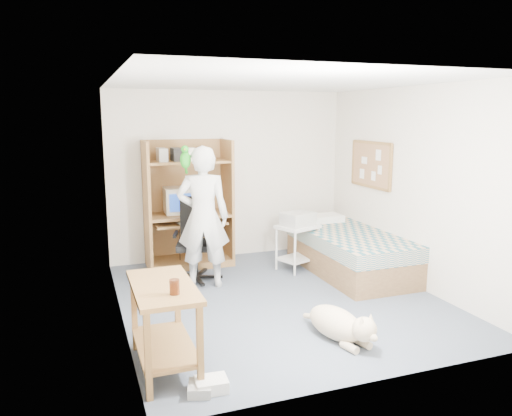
# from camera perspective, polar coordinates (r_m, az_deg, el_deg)

# --- Properties ---
(floor) EXTENTS (4.00, 4.00, 0.00)m
(floor) POSITION_cam_1_polar(r_m,az_deg,el_deg) (6.01, 2.65, -10.28)
(floor) COLOR #495263
(floor) RESTS_ON ground
(wall_back) EXTENTS (3.60, 0.02, 2.50)m
(wall_back) POSITION_cam_1_polar(r_m,az_deg,el_deg) (7.56, -3.10, 3.78)
(wall_back) COLOR silver
(wall_back) RESTS_ON floor
(wall_right) EXTENTS (0.02, 4.00, 2.50)m
(wall_right) POSITION_cam_1_polar(r_m,az_deg,el_deg) (6.59, 17.36, 2.32)
(wall_right) COLOR silver
(wall_right) RESTS_ON floor
(wall_left) EXTENTS (0.02, 4.00, 2.50)m
(wall_left) POSITION_cam_1_polar(r_m,az_deg,el_deg) (5.28, -15.60, 0.47)
(wall_left) COLOR silver
(wall_left) RESTS_ON floor
(ceiling) EXTENTS (3.60, 4.00, 0.02)m
(ceiling) POSITION_cam_1_polar(r_m,az_deg,el_deg) (5.64, 2.87, 14.22)
(ceiling) COLOR white
(ceiling) RESTS_ON wall_back
(computer_hutch) EXTENTS (1.20, 0.63, 1.80)m
(computer_hutch) POSITION_cam_1_polar(r_m,az_deg,el_deg) (7.20, -7.79, -0.10)
(computer_hutch) COLOR brown
(computer_hutch) RESTS_ON floor
(bed) EXTENTS (1.02, 2.02, 0.66)m
(bed) POSITION_cam_1_polar(r_m,az_deg,el_deg) (7.01, 10.61, -4.94)
(bed) COLOR brown
(bed) RESTS_ON floor
(side_desk) EXTENTS (0.50, 1.00, 0.75)m
(side_desk) POSITION_cam_1_polar(r_m,az_deg,el_deg) (4.36, -10.48, -11.80)
(side_desk) COLOR brown
(side_desk) RESTS_ON floor
(corkboard) EXTENTS (0.04, 0.94, 0.66)m
(corkboard) POSITION_cam_1_polar(r_m,az_deg,el_deg) (7.29, 13.00, 4.85)
(corkboard) COLOR olive
(corkboard) RESTS_ON wall_right
(office_chair) EXTENTS (0.61, 0.61, 1.07)m
(office_chair) POSITION_cam_1_polar(r_m,az_deg,el_deg) (6.64, -6.89, -4.86)
(office_chair) COLOR black
(office_chair) RESTS_ON floor
(person) EXTENTS (0.75, 0.60, 1.78)m
(person) POSITION_cam_1_polar(r_m,az_deg,el_deg) (6.24, -6.06, -1.05)
(person) COLOR silver
(person) RESTS_ON floor
(parrot) EXTENTS (0.13, 0.23, 0.36)m
(parrot) POSITION_cam_1_polar(r_m,az_deg,el_deg) (6.11, -8.08, 5.65)
(parrot) COLOR #148D14
(parrot) RESTS_ON person
(dog) EXTENTS (0.47, 0.99, 0.38)m
(dog) POSITION_cam_1_polar(r_m,az_deg,el_deg) (4.98, 9.56, -12.93)
(dog) COLOR tan
(dog) RESTS_ON floor
(printer_cart) EXTENTS (0.65, 0.59, 0.64)m
(printer_cart) POSITION_cam_1_polar(r_m,az_deg,el_deg) (7.01, 4.76, -3.68)
(printer_cart) COLOR silver
(printer_cart) RESTS_ON floor
(printer) EXTENTS (0.51, 0.45, 0.18)m
(printer) POSITION_cam_1_polar(r_m,az_deg,el_deg) (6.94, 4.80, -1.25)
(printer) COLOR #AFAFAA
(printer) RESTS_ON printer_cart
(crt_monitor) EXTENTS (0.40, 0.42, 0.36)m
(crt_monitor) POSITION_cam_1_polar(r_m,az_deg,el_deg) (7.16, -8.89, 0.88)
(crt_monitor) COLOR beige
(crt_monitor) RESTS_ON computer_hutch
(keyboard) EXTENTS (0.46, 0.18, 0.03)m
(keyboard) POSITION_cam_1_polar(r_m,az_deg,el_deg) (7.08, -7.30, -1.51)
(keyboard) COLOR beige
(keyboard) RESTS_ON computer_hutch
(pencil_cup) EXTENTS (0.08, 0.08, 0.12)m
(pencil_cup) POSITION_cam_1_polar(r_m,az_deg,el_deg) (7.19, -5.30, -0.08)
(pencil_cup) COLOR gold
(pencil_cup) RESTS_ON computer_hutch
(drink_glass) EXTENTS (0.08, 0.08, 0.12)m
(drink_glass) POSITION_cam_1_polar(r_m,az_deg,el_deg) (4.02, -9.29, -8.89)
(drink_glass) COLOR #3C1909
(drink_glass) RESTS_ON side_desk
(floor_box_a) EXTENTS (0.26, 0.22, 0.10)m
(floor_box_a) POSITION_cam_1_polar(r_m,az_deg,el_deg) (4.18, -5.11, -19.47)
(floor_box_a) COLOR white
(floor_box_a) RESTS_ON floor
(floor_box_b) EXTENTS (0.24, 0.26, 0.08)m
(floor_box_b) POSITION_cam_1_polar(r_m,az_deg,el_deg) (4.16, -6.43, -19.78)
(floor_box_b) COLOR #ACACA7
(floor_box_b) RESTS_ON floor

